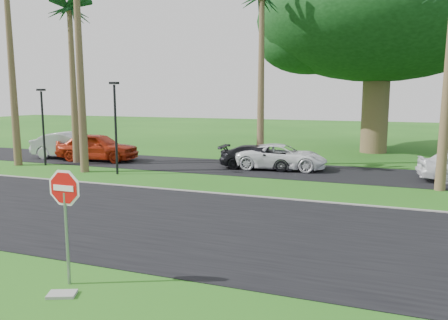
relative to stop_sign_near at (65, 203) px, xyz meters
name	(u,v)px	position (x,y,z in m)	size (l,w,h in m)	color
ground	(127,238)	(-0.50, 3.00, -1.77)	(120.00, 120.00, 0.00)	#1D5515
road	(161,219)	(-0.50, 5.00, -1.76)	(120.00, 8.00, 0.02)	black
parking_strip	(253,168)	(-0.50, 15.50, -1.76)	(120.00, 5.00, 0.02)	black
curb	(208,193)	(-0.50, 9.05, -1.74)	(120.00, 0.12, 0.06)	gray
stop_sign_near	(65,203)	(0.00, 0.00, 0.00)	(1.05, 0.07, 2.62)	gray
palm_left_mid	(69,12)	(-11.00, 14.00, 6.90)	(5.00, 5.00, 10.00)	brown
palm_center	(262,0)	(-0.50, 17.00, 7.39)	(5.00, 5.00, 10.50)	brown
canopy_tree	(380,21)	(5.50, 25.00, 7.17)	(16.50, 16.50, 13.12)	brown
streetlight_left	(43,122)	(-12.00, 12.50, 0.72)	(0.45, 0.25, 4.34)	black
streetlight_right	(116,122)	(-6.50, 11.50, 0.88)	(0.45, 0.25, 4.64)	black
car_silver	(71,146)	(-12.29, 15.14, -0.96)	(1.73, 4.97, 1.64)	#AFB2B6
car_red	(97,147)	(-10.24, 15.01, -0.93)	(1.99, 4.95, 1.69)	#A8250E
car_dark	(259,158)	(-0.15, 15.54, -1.15)	(1.75, 4.31, 1.25)	black
car_minivan	(281,157)	(1.01, 15.83, -1.10)	(2.24, 4.86, 1.35)	white
utility_slab	(62,294)	(0.23, -0.51, -1.74)	(0.55, 0.35, 0.06)	gray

